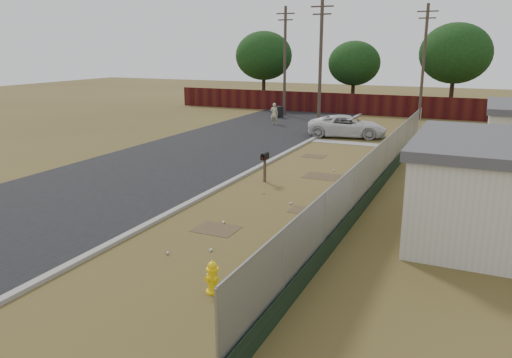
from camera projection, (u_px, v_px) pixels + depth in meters
The scene contains 12 objects.
ground at pixel (293, 193), 20.31m from camera, with size 120.00×120.00×0.00m, color brown.
street at pixel (234, 145), 30.09m from camera, with size 15.10×60.00×0.12m.
chainlink_fence at pixel (376, 176), 19.76m from camera, with size 0.10×27.06×2.02m.
privacy_fence at pixel (328, 103), 44.47m from camera, with size 30.00×0.12×1.80m, color #41120E.
utility_poles at pixel (343, 61), 38.75m from camera, with size 12.60×8.24×9.00m.
horizon_trees at pixel (408, 61), 39.50m from camera, with size 33.32×31.94×7.78m.
fire_hydrant at pixel (212, 278), 11.95m from camera, with size 0.44×0.44×0.84m.
mailbox at pixel (265, 159), 21.68m from camera, with size 0.20×0.56×1.31m.
pickup_truck at pixel (347, 126), 32.70m from camera, with size 2.34×5.08×1.41m, color silver.
pedestrian at pixel (274, 114), 37.89m from camera, with size 0.60×0.39×1.63m, color #C6BB91.
trash_bin at pixel (279, 112), 41.72m from camera, with size 0.79×0.85×0.93m.
scattered_litter at pixel (258, 210), 18.03m from camera, with size 1.71×11.69×0.07m.
Camera 1 is at (6.70, -18.36, 5.75)m, focal length 35.00 mm.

